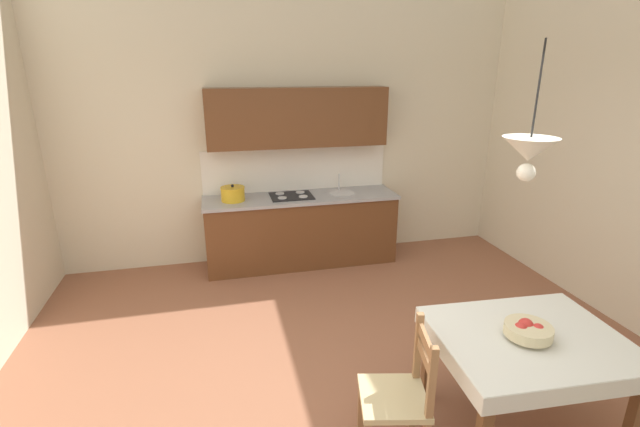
{
  "coord_description": "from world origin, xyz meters",
  "views": [
    {
      "loc": [
        -0.96,
        -2.69,
        2.43
      ],
      "look_at": [
        -0.07,
        1.0,
        1.18
      ],
      "focal_mm": 25.0,
      "sensor_mm": 36.0,
      "label": 1
    }
  ],
  "objects_px": {
    "dining_chair_tv_side": "(400,396)",
    "pendant_lamp": "(529,151)",
    "kitchen_cabinetry": "(300,198)",
    "dining_table": "(527,353)",
    "fruit_bowl": "(528,330)"
  },
  "relations": [
    {
      "from": "dining_chair_tv_side",
      "to": "pendant_lamp",
      "type": "xyz_separation_m",
      "value": [
        0.77,
        0.1,
        1.52
      ]
    },
    {
      "from": "kitchen_cabinetry",
      "to": "dining_table",
      "type": "height_order",
      "value": "kitchen_cabinetry"
    },
    {
      "from": "dining_chair_tv_side",
      "to": "pendant_lamp",
      "type": "bearing_deg",
      "value": 7.24
    },
    {
      "from": "fruit_bowl",
      "to": "kitchen_cabinetry",
      "type": "bearing_deg",
      "value": 105.45
    },
    {
      "from": "dining_chair_tv_side",
      "to": "fruit_bowl",
      "type": "distance_m",
      "value": 0.93
    },
    {
      "from": "dining_table",
      "to": "fruit_bowl",
      "type": "distance_m",
      "value": 0.2
    },
    {
      "from": "dining_table",
      "to": "dining_chair_tv_side",
      "type": "distance_m",
      "value": 0.92
    },
    {
      "from": "dining_table",
      "to": "dining_chair_tv_side",
      "type": "relative_size",
      "value": 1.36
    },
    {
      "from": "kitchen_cabinetry",
      "to": "fruit_bowl",
      "type": "distance_m",
      "value": 3.3
    },
    {
      "from": "dining_chair_tv_side",
      "to": "fruit_bowl",
      "type": "height_order",
      "value": "dining_chair_tv_side"
    },
    {
      "from": "dining_table",
      "to": "pendant_lamp",
      "type": "bearing_deg",
      "value": 141.36
    },
    {
      "from": "dining_table",
      "to": "fruit_bowl",
      "type": "xyz_separation_m",
      "value": [
        -0.04,
        -0.02,
        0.2
      ]
    },
    {
      "from": "dining_chair_tv_side",
      "to": "pendant_lamp",
      "type": "relative_size",
      "value": 1.16
    },
    {
      "from": "kitchen_cabinetry",
      "to": "dining_chair_tv_side",
      "type": "distance_m",
      "value": 3.18
    },
    {
      "from": "fruit_bowl",
      "to": "pendant_lamp",
      "type": "bearing_deg",
      "value": 126.33
    }
  ]
}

